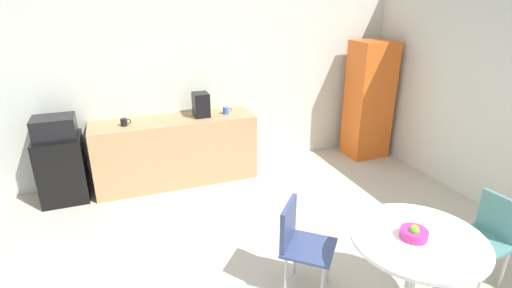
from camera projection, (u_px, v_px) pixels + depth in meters
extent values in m
cube|color=silver|center=(199.00, 81.00, 5.44)|extent=(6.00, 0.10, 2.60)
cube|color=tan|center=(176.00, 151.00, 5.30)|extent=(2.14, 0.60, 0.90)
cube|color=black|center=(62.00, 169.00, 4.85)|extent=(0.54, 0.54, 0.83)
cube|color=black|center=(54.00, 127.00, 4.65)|extent=(0.48, 0.38, 0.26)
cube|color=orange|center=(369.00, 100.00, 6.03)|extent=(0.60, 0.50, 1.80)
cylinder|color=silver|center=(412.00, 275.00, 3.06)|extent=(0.08, 0.08, 0.71)
cylinder|color=white|center=(418.00, 239.00, 2.94)|extent=(1.02, 1.02, 0.03)
cylinder|color=silver|center=(481.00, 279.00, 3.28)|extent=(0.02, 0.02, 0.42)
cylinder|color=silver|center=(449.00, 258.00, 3.54)|extent=(0.02, 0.02, 0.42)
cylinder|color=silver|center=(504.00, 268.00, 3.41)|extent=(0.02, 0.02, 0.42)
cylinder|color=silver|center=(471.00, 248.00, 3.67)|extent=(0.02, 0.02, 0.42)
cube|color=teal|center=(481.00, 242.00, 3.39)|extent=(0.46, 0.46, 0.03)
cube|color=teal|center=(500.00, 216.00, 3.40)|extent=(0.08, 0.38, 0.38)
cylinder|color=silver|center=(329.00, 262.00, 3.48)|extent=(0.02, 0.02, 0.42)
cylinder|color=silver|center=(322.00, 286.00, 3.21)|extent=(0.02, 0.02, 0.42)
cylinder|color=silver|center=(295.00, 255.00, 3.58)|extent=(0.02, 0.02, 0.42)
cylinder|color=silver|center=(285.00, 277.00, 3.31)|extent=(0.02, 0.02, 0.42)
cube|color=#384772|center=(309.00, 248.00, 3.31)|extent=(0.59, 0.59, 0.03)
cube|color=#384772|center=(288.00, 223.00, 3.30)|extent=(0.28, 0.31, 0.38)
cylinder|color=#D8338C|center=(414.00, 234.00, 2.92)|extent=(0.21, 0.21, 0.07)
sphere|color=#66B233|center=(415.00, 231.00, 2.88)|extent=(0.07, 0.07, 0.07)
sphere|color=yellow|center=(414.00, 229.00, 2.90)|extent=(0.07, 0.07, 0.07)
cylinder|color=black|center=(124.00, 122.00, 4.86)|extent=(0.08, 0.08, 0.09)
torus|color=black|center=(129.00, 121.00, 4.88)|extent=(0.06, 0.01, 0.06)
cylinder|color=#3F66BF|center=(226.00, 111.00, 5.33)|extent=(0.08, 0.08, 0.09)
torus|color=#3F66BF|center=(230.00, 110.00, 5.35)|extent=(0.06, 0.01, 0.06)
cube|color=black|center=(201.00, 105.00, 5.20)|extent=(0.20, 0.24, 0.32)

